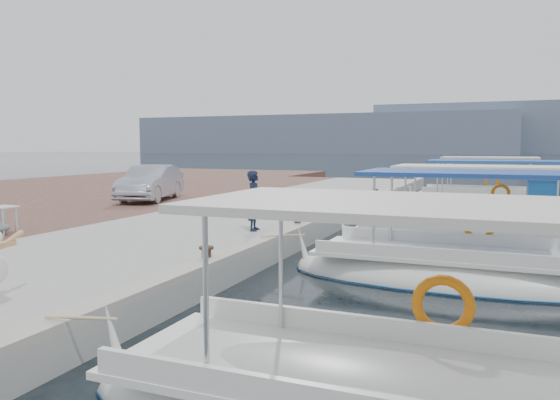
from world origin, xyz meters
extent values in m
plane|color=black|center=(0.00, 0.00, 0.00)|extent=(400.00, 400.00, 0.00)
cube|color=#979692|center=(-3.00, 5.00, 0.25)|extent=(6.00, 40.00, 0.50)
cube|color=#A49F92|center=(-0.22, 5.00, 0.56)|extent=(0.44, 40.00, 0.12)
cube|color=#50312A|center=(-8.00, 5.00, 0.25)|extent=(4.00, 40.00, 0.50)
cube|color=slate|center=(-60.00, 190.00, 7.00)|extent=(140.00, 40.00, 14.00)
cube|color=silver|center=(3.96, -7.51, 0.55)|extent=(5.50, 2.00, 0.08)
cube|color=beige|center=(4.12, -7.51, 2.19)|extent=(4.03, 2.14, 0.08)
cylinder|color=silver|center=(2.45, -8.38, 1.35)|extent=(0.05, 0.05, 1.60)
torus|color=orange|center=(4.26, -6.41, 1.00)|extent=(0.68, 0.12, 0.68)
ellipsoid|color=silver|center=(4.09, -1.07, 0.05)|extent=(6.98, 2.45, 1.30)
ellipsoid|color=#165099|center=(4.09, -1.07, 0.03)|extent=(7.01, 2.50, 0.22)
cube|color=silver|center=(4.09, -1.07, 0.55)|extent=(5.72, 2.11, 0.08)
cube|color=navy|center=(4.26, -1.07, 2.19)|extent=(4.19, 2.25, 0.08)
cylinder|color=silver|center=(2.52, -1.99, 1.35)|extent=(0.05, 0.05, 1.60)
torus|color=orange|center=(4.39, 0.10, 1.00)|extent=(0.68, 0.12, 0.68)
ellipsoid|color=silver|center=(4.18, 2.24, 0.05)|extent=(7.17, 2.20, 1.30)
ellipsoid|color=#165099|center=(4.18, 2.24, 0.03)|extent=(7.20, 2.24, 0.22)
cube|color=silver|center=(4.18, 2.24, 0.55)|extent=(5.88, 1.89, 0.08)
cube|color=silver|center=(4.36, 2.24, 2.19)|extent=(4.30, 2.02, 0.08)
cylinder|color=silver|center=(2.57, 1.42, 1.35)|extent=(0.05, 0.05, 1.60)
torus|color=orange|center=(4.48, 3.29, 1.00)|extent=(0.68, 0.12, 0.68)
ellipsoid|color=silver|center=(4.50, 8.09, 0.05)|extent=(7.80, 2.31, 1.30)
ellipsoid|color=#165099|center=(4.50, 8.09, 0.03)|extent=(7.83, 2.36, 0.22)
cube|color=silver|center=(4.50, 8.09, 0.55)|extent=(6.39, 1.99, 0.08)
cube|color=#2151A6|center=(4.69, 8.09, 2.19)|extent=(4.68, 2.13, 0.08)
cylinder|color=silver|center=(2.74, 7.22, 1.35)|extent=(0.05, 0.05, 1.60)
torus|color=orange|center=(4.80, 9.19, 1.00)|extent=(0.68, 0.12, 0.68)
cube|color=#165099|center=(6.25, 8.09, 1.10)|extent=(1.20, 1.62, 1.00)
ellipsoid|color=silver|center=(4.09, 14.63, 0.05)|extent=(6.98, 2.36, 1.30)
ellipsoid|color=#165099|center=(4.09, 14.63, 0.03)|extent=(7.02, 2.41, 0.22)
cube|color=silver|center=(4.09, 14.63, 0.55)|extent=(5.72, 2.03, 0.08)
cube|color=silver|center=(4.26, 14.63, 2.19)|extent=(4.19, 2.17, 0.08)
cylinder|color=silver|center=(2.52, 13.74, 1.35)|extent=(0.05, 0.05, 1.60)
torus|color=orange|center=(4.39, 15.75, 1.00)|extent=(0.68, 0.12, 0.68)
cylinder|color=black|center=(-0.35, -3.50, 0.65)|extent=(0.18, 0.18, 0.30)
cylinder|color=black|center=(-0.35, -3.50, 0.80)|extent=(0.28, 0.28, 0.05)
cylinder|color=black|center=(-0.35, 1.50, 0.65)|extent=(0.18, 0.18, 0.30)
cylinder|color=black|center=(-0.35, 1.50, 0.80)|extent=(0.28, 0.28, 0.05)
cylinder|color=black|center=(-0.35, 6.50, 0.65)|extent=(0.18, 0.18, 0.30)
cylinder|color=black|center=(-0.35, 6.50, 0.80)|extent=(0.28, 0.28, 0.05)
cylinder|color=black|center=(-0.35, 11.50, 0.65)|extent=(0.18, 0.18, 0.30)
cylinder|color=black|center=(-0.35, 11.50, 0.80)|extent=(0.28, 0.28, 0.05)
cone|color=#EAA566|center=(-1.91, -6.57, 1.34)|extent=(0.20, 0.57, 0.23)
imported|color=black|center=(-1.20, 0.52, 1.29)|extent=(0.49, 0.65, 1.59)
imported|color=#AFB8C8|center=(-8.56, 6.29, 1.22)|extent=(2.68, 4.64, 1.45)
cylinder|color=silver|center=(-6.51, -2.71, 0.85)|extent=(0.06, 0.06, 0.70)
cylinder|color=silver|center=(-6.91, -2.31, 0.85)|extent=(0.06, 0.06, 0.70)
cylinder|color=silver|center=(-6.51, -2.31, 0.85)|extent=(0.06, 0.06, 0.70)
cube|color=white|center=(-6.71, -2.51, 1.21)|extent=(0.55, 0.55, 0.03)
camera|label=1|loc=(4.79, -12.44, 2.72)|focal=35.00mm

